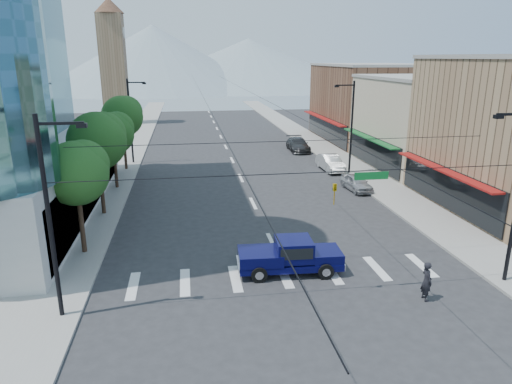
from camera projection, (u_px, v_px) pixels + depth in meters
ground at (294, 289)px, 22.78m from camera, size 160.00×160.00×0.00m
sidewalk_left at (132, 146)px, 58.90m from camera, size 4.00×120.00×0.15m
sidewalk_right at (312, 141)px, 62.43m from camera, size 4.00×120.00×0.15m
shop_mid at (430, 124)px, 47.18m from camera, size 12.00×14.00×9.00m
shop_far at (370, 104)px, 62.20m from camera, size 12.00×18.00×10.00m
clock_tower at (113, 60)px, 76.09m from camera, size 4.80×4.80×20.40m
mountain_left at (154, 58)px, 159.61m from camera, size 80.00×80.00×22.00m
mountain_right at (249, 63)px, 174.79m from camera, size 90.00×90.00×18.00m
tree_near at (78, 171)px, 25.52m from camera, size 3.65×3.64×6.71m
tree_midnear at (99, 139)px, 31.98m from camera, size 4.09×4.09×7.52m
tree_midfar at (114, 132)px, 38.78m from camera, size 3.65×3.64×6.71m
tree_far at (124, 115)px, 45.25m from camera, size 4.09×4.09×7.52m
signal_rig at (306, 206)px, 20.54m from camera, size 21.80×0.20×9.00m
lamp_pole_nw at (131, 118)px, 48.24m from camera, size 2.00×0.25×9.00m
lamp_pole_ne at (350, 124)px, 43.79m from camera, size 2.00×0.25×9.00m
pickup_truck at (289, 255)px, 24.24m from camera, size 5.68×2.40×1.89m
pedestrian at (427, 281)px, 21.48m from camera, size 0.48×0.71×1.93m
parked_car_near at (356, 183)px, 39.43m from camera, size 1.96×4.16×1.38m
parked_car_mid at (330, 163)px, 46.35m from camera, size 1.89×4.93×1.60m
parked_car_far at (298, 145)px, 56.03m from camera, size 2.42×5.61×1.61m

